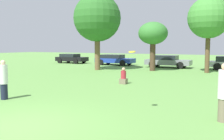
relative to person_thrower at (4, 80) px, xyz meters
The scene contains 11 objects.
ground_plane 4.20m from the person_thrower, 34.64° to the right, with size 120.00×120.00×0.00m, color #5B8E42.
person_thrower is the anchor object (origin of this frame).
person_catcher 8.62m from the person_thrower, ahead, with size 0.36×0.36×1.79m.
frisbee 5.88m from the person_thrower, ahead, with size 0.24×0.24×0.05m.
bystander_sitting 6.91m from the person_thrower, 67.42° to the left, with size 0.42×0.35×0.99m.
tree_0 14.17m from the person_thrower, 104.07° to the left, with size 4.41×4.41×7.06m.
tree_1 15.06m from the person_thrower, 83.87° to the left, with size 2.64×2.64×4.41m.
tree_2 16.91m from the person_thrower, 67.89° to the left, with size 3.44×3.44×6.31m.
parked_car_black 22.33m from the person_thrower, 119.59° to the left, with size 4.04×2.07×1.20m.
parked_car_blue 19.72m from the person_thrower, 103.48° to the left, with size 4.53×2.10×1.22m.
parked_car_grey 18.79m from the person_thrower, 84.36° to the left, with size 4.62×2.05×1.27m.
Camera 1 is at (5.74, -5.01, 2.32)m, focal length 40.86 mm.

